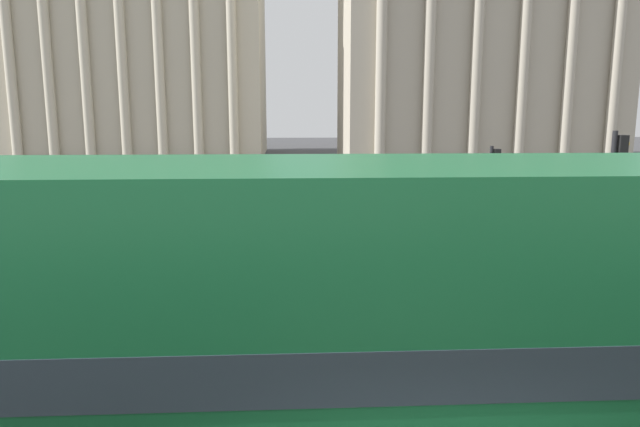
% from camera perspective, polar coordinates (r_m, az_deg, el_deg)
% --- Properties ---
extents(double_decker_bus, '(11.25, 2.64, 3.93)m').
position_cam_1_polar(double_decker_bus, '(5.86, 10.76, -12.12)').
color(double_decker_bus, black).
rests_on(double_decker_bus, ground_plane).
extents(plaza_building_left, '(25.17, 15.77, 21.14)m').
position_cam_1_polar(plaza_building_left, '(63.30, -17.35, 15.20)').
color(plaza_building_left, beige).
rests_on(plaza_building_left, ground_plane).
extents(plaza_building_right, '(25.33, 13.67, 24.73)m').
position_cam_1_polar(plaza_building_right, '(57.47, 15.38, 17.68)').
color(plaza_building_right, '#B2A893').
rests_on(plaza_building_right, ground_plane).
extents(traffic_light_near, '(0.42, 0.24, 3.99)m').
position_cam_1_polar(traffic_light_near, '(15.08, 27.26, 2.08)').
color(traffic_light_near, black).
rests_on(traffic_light_near, ground_plane).
extents(traffic_light_mid, '(0.42, 0.24, 3.32)m').
position_cam_1_polar(traffic_light_mid, '(19.81, 16.87, 3.22)').
color(traffic_light_mid, black).
rests_on(traffic_light_mid, ground_plane).
extents(pedestrian_yellow, '(0.32, 0.32, 1.82)m').
position_cam_1_polar(pedestrian_yellow, '(21.02, -3.25, 0.89)').
color(pedestrian_yellow, '#282B33').
rests_on(pedestrian_yellow, ground_plane).
extents(pedestrian_olive, '(0.32, 0.32, 1.67)m').
position_cam_1_polar(pedestrian_olive, '(35.29, -15.44, 4.10)').
color(pedestrian_olive, '#282B33').
rests_on(pedestrian_olive, ground_plane).
extents(pedestrian_black, '(0.32, 0.32, 1.78)m').
position_cam_1_polar(pedestrian_black, '(29.37, -7.23, 3.40)').
color(pedestrian_black, '#282B33').
rests_on(pedestrian_black, ground_plane).
extents(pedestrian_blue, '(0.32, 0.32, 1.77)m').
position_cam_1_polar(pedestrian_blue, '(30.68, 13.74, 3.46)').
color(pedestrian_blue, '#282B33').
rests_on(pedestrian_blue, ground_plane).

